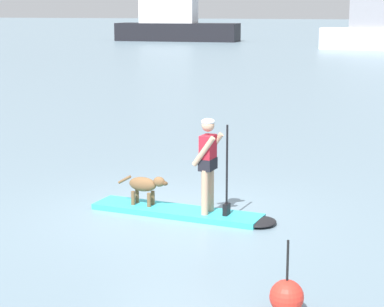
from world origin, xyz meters
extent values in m
plane|color=slate|center=(0.00, 0.00, 0.00)|extent=(400.00, 400.00, 0.00)
cube|color=#33B2BF|center=(0.00, 0.00, 0.05)|extent=(3.15, 1.09, 0.10)
ellipsoid|color=black|center=(1.53, -0.21, 0.05)|extent=(0.64, 0.72, 0.10)
cylinder|color=tan|center=(0.61, 0.05, 0.49)|extent=(0.12, 0.12, 0.78)
cylinder|color=tan|center=(0.57, -0.21, 0.49)|extent=(0.12, 0.12, 0.78)
cube|color=black|center=(0.59, -0.08, 0.96)|extent=(0.27, 0.39, 0.20)
cube|color=#B21E2D|center=(0.59, -0.08, 1.18)|extent=(0.24, 0.36, 0.58)
sphere|color=tan|center=(0.59, -0.08, 1.64)|extent=(0.22, 0.22, 0.22)
ellipsoid|color=white|center=(0.59, -0.08, 1.70)|extent=(0.23, 0.23, 0.11)
cylinder|color=tan|center=(0.62, 0.11, 1.22)|extent=(0.43, 0.14, 0.54)
cylinder|color=tan|center=(0.56, -0.27, 1.22)|extent=(0.43, 0.14, 0.54)
cylinder|color=black|center=(0.94, -0.13, 0.88)|extent=(0.04, 0.04, 1.57)
cube|color=black|center=(0.94, -0.13, 0.20)|extent=(0.10, 0.19, 0.20)
ellipsoid|color=brown|center=(-0.66, 0.09, 0.48)|extent=(0.56, 0.29, 0.26)
ellipsoid|color=brown|center=(-0.33, 0.05, 0.56)|extent=(0.24, 0.19, 0.18)
ellipsoid|color=#503923|center=(-0.23, 0.03, 0.54)|extent=(0.13, 0.10, 0.08)
cylinder|color=brown|center=(-1.02, 0.14, 0.53)|extent=(0.27, 0.09, 0.18)
cylinder|color=brown|center=(-0.49, 0.14, 0.23)|extent=(0.07, 0.07, 0.25)
cylinder|color=brown|center=(-0.51, -0.01, 0.23)|extent=(0.07, 0.07, 0.25)
cylinder|color=brown|center=(-0.81, 0.19, 0.23)|extent=(0.07, 0.07, 0.25)
cylinder|color=brown|center=(-0.83, 0.03, 0.23)|extent=(0.07, 0.07, 0.25)
cube|color=black|center=(-18.93, 61.67, 0.94)|extent=(13.03, 3.58, 1.87)
cube|color=silver|center=(-19.91, 61.67, 3.17)|extent=(5.88, 2.63, 2.59)
cylinder|color=silver|center=(-19.91, 61.67, 3.07)|extent=(4.55, 0.20, 0.14)
cube|color=gray|center=(2.26, 52.08, 3.07)|extent=(5.49, 1.83, 2.53)
cylinder|color=silver|center=(2.26, 52.08, 3.00)|extent=(4.26, 0.16, 0.14)
sphere|color=red|center=(2.49, -3.61, 0.21)|extent=(0.41, 0.41, 0.41)
cylinder|color=black|center=(2.49, -3.61, 0.66)|extent=(0.03, 0.03, 0.50)
camera|label=1|loc=(3.60, -11.61, 3.61)|focal=66.82mm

